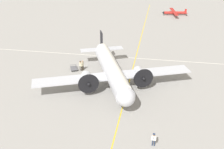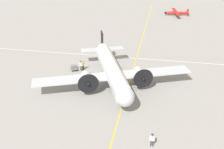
# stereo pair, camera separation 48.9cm
# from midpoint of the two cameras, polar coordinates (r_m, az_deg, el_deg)

# --- Properties ---
(ground_plane) EXTENTS (300.00, 300.00, 0.00)m
(ground_plane) POSITION_cam_midpoint_polar(r_m,az_deg,el_deg) (44.48, -0.32, -1.97)
(ground_plane) COLOR gray
(apron_line_eastwest) EXTENTS (120.00, 0.16, 0.01)m
(apron_line_eastwest) POSITION_cam_midpoint_polar(r_m,az_deg,el_deg) (44.13, 3.01, -2.24)
(apron_line_eastwest) COLOR gold
(apron_line_eastwest) RESTS_ON ground_plane
(apron_line_northsouth) EXTENTS (0.16, 120.00, 0.01)m
(apron_line_northsouth) POSITION_cam_midpoint_polar(r_m,az_deg,el_deg) (54.56, 1.83, 3.52)
(apron_line_northsouth) COLOR silver
(apron_line_northsouth) RESTS_ON ground_plane
(airliner_main) EXTENTS (19.27, 23.32, 5.88)m
(airliner_main) POSITION_cam_midpoint_polar(r_m,az_deg,el_deg) (42.96, -0.21, 0.78)
(airliner_main) COLOR silver
(airliner_main) RESTS_ON ground_plane
(crew_foreground) EXTENTS (0.30, 0.56, 1.64)m
(crew_foreground) POSITION_cam_midpoint_polar(r_m,az_deg,el_deg) (31.93, 8.04, -12.72)
(crew_foreground) COLOR navy
(crew_foreground) RESTS_ON ground_plane
(passenger_boarding) EXTENTS (0.39, 0.57, 1.79)m
(passenger_boarding) POSITION_cam_midpoint_polar(r_m,az_deg,el_deg) (48.86, -6.71, 1.99)
(passenger_boarding) COLOR #473D2D
(passenger_boarding) RESTS_ON ground_plane
(ramp_agent) EXTENTS (0.60, 0.36, 1.88)m
(ramp_agent) POSITION_cam_midpoint_polar(r_m,az_deg,el_deg) (48.88, -6.28, 2.06)
(ramp_agent) COLOR #473D2D
(ramp_agent) RESTS_ON ground_plane
(suitcase_near_door) EXTENTS (0.42, 0.14, 0.64)m
(suitcase_near_door) POSITION_cam_midpoint_polar(r_m,az_deg,el_deg) (49.26, -6.46, 1.16)
(suitcase_near_door) COLOR #232328
(suitcase_near_door) RESTS_ON ground_plane
(suitcase_upright_spare) EXTENTS (0.47, 0.20, 0.59)m
(suitcase_upright_spare) POSITION_cam_midpoint_polar(r_m,az_deg,el_deg) (49.36, -6.34, 1.19)
(suitcase_upright_spare) COLOR #232328
(suitcase_upright_spare) RESTS_ON ground_plane
(baggage_cart) EXTENTS (2.26, 1.85, 0.56)m
(baggage_cart) POSITION_cam_midpoint_polar(r_m,az_deg,el_deg) (49.71, -8.03, 1.27)
(baggage_cart) COLOR #56565B
(baggage_cart) RESTS_ON ground_plane
(light_aircraft_distant) EXTENTS (9.70, 7.29, 1.89)m
(light_aircraft_distant) POSITION_cam_midpoint_polar(r_m,az_deg,el_deg) (87.58, 12.37, 12.20)
(light_aircraft_distant) COLOR #B2231E
(light_aircraft_distant) RESTS_ON ground_plane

